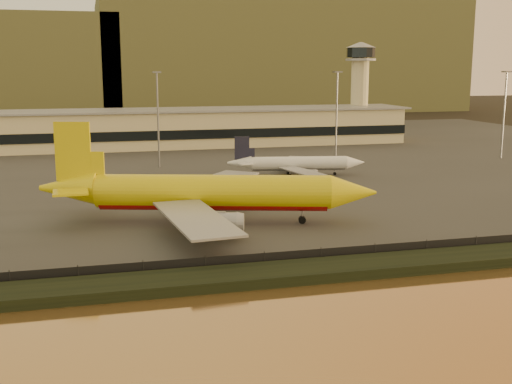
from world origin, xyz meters
TOP-DOWN VIEW (x-y plane):
  - ground at (0.00, 0.00)m, footprint 900.00×900.00m
  - embankment at (0.00, -17.00)m, footprint 320.00×7.00m
  - tarmac at (0.00, 95.00)m, footprint 320.00×220.00m
  - perimeter_fence at (0.00, -13.00)m, footprint 300.00×0.05m
  - terminal_building at (-14.52, 125.55)m, footprint 202.00×25.00m
  - control_tower at (70.00, 131.00)m, footprint 11.20×11.20m
  - apron_light_masts at (15.00, 75.00)m, footprint 152.20×12.20m
  - distant_hills at (-20.74, 340.00)m, footprint 470.00×160.00m
  - dhl_cargo_jet at (-8.72, 14.47)m, footprint 57.30×54.79m
  - white_narrowbody_jet at (21.49, 57.42)m, footprint 34.30×33.08m
  - gse_vehicle_yellow at (11.57, 24.81)m, footprint 4.86×3.52m
  - gse_vehicle_white at (-14.62, 35.89)m, footprint 4.22×2.82m

SIDE VIEW (x-z plane):
  - ground at x=0.00m, z-range 0.00..0.00m
  - tarmac at x=0.00m, z-range 0.00..0.20m
  - embankment at x=0.00m, z-range 0.00..1.40m
  - gse_vehicle_white at x=-14.62m, z-range 0.20..1.94m
  - gse_vehicle_yellow at x=11.57m, z-range 0.20..2.20m
  - perimeter_fence at x=0.00m, z-range 0.20..2.40m
  - white_narrowbody_jet at x=21.49m, z-range -1.79..8.09m
  - dhl_cargo_jet at x=-8.72m, z-range -3.31..14.10m
  - terminal_building at x=-14.52m, z-range -0.05..12.55m
  - apron_light_masts at x=15.00m, z-range 3.00..28.40m
  - control_tower at x=70.00m, z-range 3.91..39.41m
  - distant_hills at x=-20.74m, z-range -3.61..66.39m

